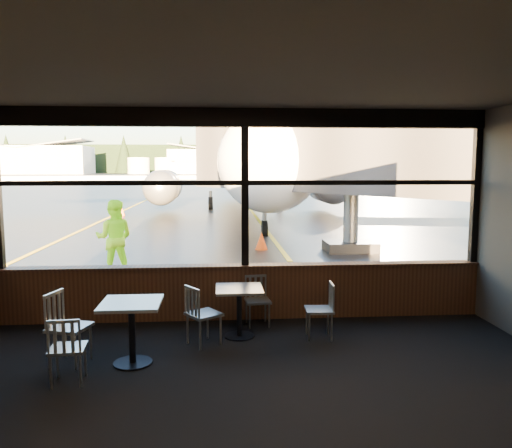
{
  "coord_description": "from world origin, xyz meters",
  "views": [
    {
      "loc": [
        -0.44,
        -8.21,
        2.56
      ],
      "look_at": [
        0.26,
        1.0,
        1.5
      ],
      "focal_mm": 35.0,
      "sensor_mm": 36.0,
      "label": 1
    }
  ],
  "objects": [
    {
      "name": "ground_plane",
      "position": [
        0.0,
        120.0,
        0.0
      ],
      "size": [
        520.0,
        520.0,
        0.0
      ],
      "primitive_type": "plane",
      "color": "black",
      "rests_on": "ground"
    },
    {
      "name": "carpet_floor",
      "position": [
        0.0,
        -3.0,
        0.01
      ],
      "size": [
        8.0,
        6.0,
        0.01
      ],
      "primitive_type": "cube",
      "color": "black",
      "rests_on": "ground"
    },
    {
      "name": "ceiling",
      "position": [
        0.0,
        -3.0,
        3.5
      ],
      "size": [
        8.0,
        6.0,
        0.04
      ],
      "primitive_type": "cube",
      "color": "#38332D",
      "rests_on": "ground"
    },
    {
      "name": "wall_back",
      "position": [
        0.0,
        -6.0,
        1.75
      ],
      "size": [
        8.0,
        0.04,
        3.5
      ],
      "primitive_type": "cube",
      "color": "#4B443C",
      "rests_on": "ground"
    },
    {
      "name": "window_sill",
      "position": [
        0.0,
        0.0,
        0.45
      ],
      "size": [
        8.0,
        0.28,
        0.9
      ],
      "primitive_type": "cube",
      "color": "#562D1A",
      "rests_on": "ground"
    },
    {
      "name": "window_header",
      "position": [
        0.0,
        0.0,
        3.35
      ],
      "size": [
        8.0,
        0.18,
        0.3
      ],
      "primitive_type": "cube",
      "color": "black",
      "rests_on": "ground"
    },
    {
      "name": "mullion_centre",
      "position": [
        0.0,
        0.0,
        2.2
      ],
      "size": [
        0.12,
        0.12,
        2.6
      ],
      "primitive_type": "cube",
      "color": "black",
      "rests_on": "ground"
    },
    {
      "name": "mullion_right",
      "position": [
        3.95,
        0.0,
        2.2
      ],
      "size": [
        0.12,
        0.12,
        2.6
      ],
      "primitive_type": "cube",
      "color": "black",
      "rests_on": "ground"
    },
    {
      "name": "window_transom",
      "position": [
        0.0,
        0.0,
        2.3
      ],
      "size": [
        8.0,
        0.1,
        0.08
      ],
      "primitive_type": "cube",
      "color": "black",
      "rests_on": "ground"
    },
    {
      "name": "airliner",
      "position": [
        1.22,
        21.27,
        5.06
      ],
      "size": [
        27.81,
        33.3,
        10.13
      ],
      "primitive_type": null,
      "rotation": [
        0.0,
        0.0,
        0.01
      ],
      "color": "white",
      "rests_on": "ground_plane"
    },
    {
      "name": "jet_bridge",
      "position": [
        3.6,
        5.5,
        2.44
      ],
      "size": [
        9.15,
        11.18,
        4.88
      ],
      "primitive_type": null,
      "color": "#2E2E31",
      "rests_on": "ground_plane"
    },
    {
      "name": "cafe_table_near",
      "position": [
        -0.14,
        -0.92,
        0.38
      ],
      "size": [
        0.69,
        0.69,
        0.76
      ],
      "primitive_type": null,
      "color": "gray",
      "rests_on": "carpet_floor"
    },
    {
      "name": "cafe_table_mid",
      "position": [
        -1.57,
        -1.86,
        0.42
      ],
      "size": [
        0.76,
        0.76,
        0.83
      ],
      "primitive_type": null,
      "color": "#9D9790",
      "rests_on": "carpet_floor"
    },
    {
      "name": "chair_near_e",
      "position": [
        1.05,
        -1.05,
        0.43
      ],
      "size": [
        0.49,
        0.49,
        0.85
      ],
      "primitive_type": null,
      "rotation": [
        0.0,
        0.0,
        1.51
      ],
      "color": "#B4AEA3",
      "rests_on": "carpet_floor"
    },
    {
      "name": "chair_near_w",
      "position": [
        -0.66,
        -1.2,
        0.44
      ],
      "size": [
        0.67,
        0.67,
        0.89
      ],
      "primitive_type": null,
      "rotation": [
        0.0,
        0.0,
        -0.98
      ],
      "color": "beige",
      "rests_on": "carpet_floor"
    },
    {
      "name": "chair_near_n",
      "position": [
        0.18,
        -0.4,
        0.41
      ],
      "size": [
        0.49,
        0.49,
        0.81
      ],
      "primitive_type": null,
      "rotation": [
        0.0,
        0.0,
        3.25
      ],
      "color": "#AAA699",
      "rests_on": "carpet_floor"
    },
    {
      "name": "chair_mid_s",
      "position": [
        -2.22,
        -2.39,
        0.42
      ],
      "size": [
        0.5,
        0.5,
        0.84
      ],
      "primitive_type": null,
      "rotation": [
        0.0,
        0.0,
        0.09
      ],
      "color": "#ADA79C",
      "rests_on": "carpet_floor"
    },
    {
      "name": "chair_mid_w",
      "position": [
        -2.38,
        -1.78,
        0.48
      ],
      "size": [
        0.65,
        0.65,
        0.96
      ],
      "primitive_type": null,
      "rotation": [
        0.0,
        0.0,
        -1.85
      ],
      "color": "#B6B0A4",
      "rests_on": "carpet_floor"
    },
    {
      "name": "ground_crew",
      "position": [
        -2.87,
        3.55,
        0.9
      ],
      "size": [
        0.88,
        0.69,
        1.81
      ],
      "primitive_type": "imported",
      "rotation": [
        0.0,
        0.0,
        3.14
      ],
      "color": "#BFF219",
      "rests_on": "ground_plane"
    },
    {
      "name": "cone_nose",
      "position": [
        0.89,
        7.07,
        0.27
      ],
      "size": [
        0.4,
        0.4,
        0.55
      ],
      "primitive_type": "cone",
      "color": "#F25F07",
      "rests_on": "ground_plane"
    },
    {
      "name": "cone_wing",
      "position": [
        -5.52,
        18.39,
        0.24
      ],
      "size": [
        0.34,
        0.34,
        0.48
      ],
      "primitive_type": "cone",
      "color": "#E25807",
      "rests_on": "ground_plane"
    },
    {
      "name": "hangar_left",
      "position": [
        -70.0,
        180.0,
        5.5
      ],
      "size": [
        45.0,
        18.0,
        11.0
      ],
      "primitive_type": null,
      "color": "silver",
      "rests_on": "ground_plane"
    },
    {
      "name": "hangar_mid",
      "position": [
        0.0,
        185.0,
        5.0
      ],
      "size": [
        38.0,
        15.0,
        10.0
      ],
      "primitive_type": null,
      "color": "silver",
      "rests_on": "ground_plane"
    },
    {
      "name": "hangar_right",
      "position": [
        60.0,
        178.0,
        6.0
      ],
      "size": [
        50.0,
        20.0,
        12.0
      ],
      "primitive_type": null,
      "color": "silver",
      "rests_on": "ground_plane"
    },
    {
      "name": "fuel_tank_a",
      "position": [
        -30.0,
        182.0,
        3.0
      ],
      "size": [
        8.0,
        8.0,
        6.0
      ],
      "primitive_type": "cylinder",
      "color": "silver",
      "rests_on": "ground_plane"
    },
    {
      "name": "fuel_tank_b",
      "position": [
        -20.0,
        182.0,
        3.0
      ],
      "size": [
        8.0,
        8.0,
        6.0
      ],
      "primitive_type": "cylinder",
      "color": "silver",
      "rests_on": "ground_plane"
    },
    {
      "name": "fuel_tank_c",
      "position": [
        -10.0,
        182.0,
        3.0
      ],
      "size": [
        8.0,
        8.0,
        6.0
      ],
      "primitive_type": "cylinder",
      "color": "silver",
      "rests_on": "ground_plane"
    },
    {
      "name": "treeline",
      "position": [
        0.0,
        210.0,
        6.0
      ],
      "size": [
        360.0,
        3.0,
        12.0
      ],
      "primitive_type": "cube",
      "color": "black",
      "rests_on": "ground_plane"
    }
  ]
}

